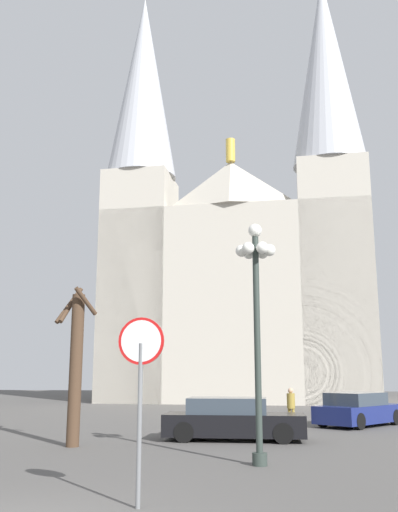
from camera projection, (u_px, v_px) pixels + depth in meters
The scene contains 7 objects.
cathedral at pixel (238, 262), 44.84m from camera, with size 20.69×14.17×34.49m.
stop_sign at pixel (141, 371), 9.63m from camera, with size 0.82×0.10×3.13m.
street_lamp at pixel (256, 300), 14.17m from camera, with size 1.02×0.93×5.95m.
bare_tree at pixel (75, 363), 17.25m from camera, with size 1.33×1.32×4.89m.
parked_car_near_navy at pixel (358, 410), 23.28m from camera, with size 4.10×4.45×1.35m.
parked_car_far_black at pixel (233, 420), 18.46m from camera, with size 4.59×1.79×1.36m.
pedestrian_walking at pixel (291, 404), 22.31m from camera, with size 0.32×0.32×1.56m.
Camera 1 is at (3.65, -7.97, 2.19)m, focal length 39.45 mm.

